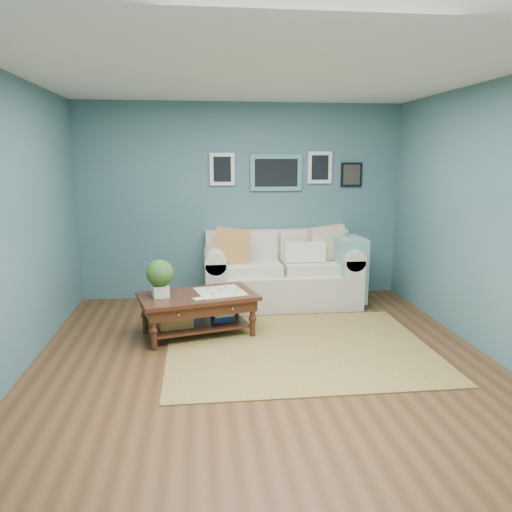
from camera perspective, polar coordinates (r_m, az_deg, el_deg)
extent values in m
plane|color=brown|center=(4.92, 1.07, -12.24)|extent=(5.00, 5.00, 0.00)
plane|color=white|center=(4.58, 1.20, 20.54)|extent=(5.00, 5.00, 0.00)
cube|color=#3B5D65|center=(7.03, -1.64, 6.23)|extent=(4.50, 0.02, 2.70)
cube|color=#3B5D65|center=(2.15, 10.20, -5.32)|extent=(4.50, 0.02, 2.70)
cube|color=#3B5D65|center=(4.80, -26.56, 2.75)|extent=(0.02, 5.00, 2.70)
cube|color=#3B5D65|center=(5.35, 25.83, 3.56)|extent=(0.02, 5.00, 2.70)
cube|color=slate|center=(7.04, 2.31, 9.49)|extent=(0.72, 0.03, 0.50)
cube|color=black|center=(7.02, 2.33, 9.49)|extent=(0.60, 0.01, 0.38)
cube|color=white|center=(6.96, -3.89, 9.87)|extent=(0.34, 0.03, 0.44)
cube|color=white|center=(7.16, 7.30, 10.00)|extent=(0.34, 0.03, 0.44)
cube|color=black|center=(7.28, 10.84, 9.13)|extent=(0.30, 0.03, 0.34)
cube|color=brown|center=(5.30, 4.92, -10.44)|extent=(2.72, 2.17, 0.01)
cube|color=beige|center=(6.78, 2.85, -3.63)|extent=(1.52, 0.94, 0.45)
cube|color=beige|center=(7.03, 2.40, 0.93)|extent=(1.99, 0.24, 0.51)
cube|color=beige|center=(6.67, -4.71, -2.96)|extent=(0.26, 0.94, 0.66)
cube|color=beige|center=(6.95, 10.11, -2.50)|extent=(0.26, 0.94, 0.66)
cylinder|color=beige|center=(6.59, -4.76, -0.16)|extent=(0.28, 0.94, 0.28)
cylinder|color=beige|center=(6.88, 10.20, 0.18)|extent=(0.28, 0.94, 0.28)
cube|color=beige|center=(6.59, -0.53, -1.40)|extent=(0.77, 0.60, 0.14)
cube|color=beige|center=(6.73, 6.38, -1.22)|extent=(0.77, 0.60, 0.14)
cube|color=beige|center=(6.84, -0.80, 1.29)|extent=(0.77, 0.13, 0.39)
cube|color=beige|center=(6.97, 5.88, 1.42)|extent=(0.77, 0.13, 0.39)
cube|color=#DD8742|center=(6.52, -2.79, 1.18)|extent=(0.52, 0.19, 0.51)
cube|color=beige|center=(6.81, 8.21, 1.50)|extent=(0.51, 0.19, 0.49)
cube|color=#ECE5CC|center=(6.62, 5.60, 0.44)|extent=(0.54, 0.13, 0.26)
cube|color=#6FA09B|center=(6.80, 10.46, -1.44)|extent=(0.36, 0.59, 0.86)
cube|color=#351710|center=(5.57, -6.69, -4.57)|extent=(1.40, 1.03, 0.04)
cube|color=#351710|center=(5.60, -6.67, -5.39)|extent=(1.30, 0.92, 0.13)
cube|color=#351710|center=(5.67, -6.61, -7.80)|extent=(1.17, 0.80, 0.03)
sphere|color=gold|center=(5.22, -8.85, -6.68)|extent=(0.03, 0.03, 0.03)
sphere|color=gold|center=(5.37, -2.70, -6.06)|extent=(0.03, 0.03, 0.03)
cylinder|color=#351710|center=(5.28, -11.63, -8.33)|extent=(0.06, 0.06, 0.43)
cylinder|color=#351710|center=(5.54, -0.39, -7.13)|extent=(0.06, 0.06, 0.43)
cylinder|color=#351710|center=(5.81, -12.59, -6.55)|extent=(0.06, 0.06, 0.43)
cylinder|color=#351710|center=(6.05, -2.30, -5.55)|extent=(0.06, 0.06, 0.43)
cube|color=white|center=(5.52, -10.85, -3.95)|extent=(0.20, 0.20, 0.13)
sphere|color=#2E531D|center=(5.47, -10.93, -1.94)|extent=(0.29, 0.29, 0.29)
cube|color=white|center=(5.64, -4.11, -4.08)|extent=(0.61, 0.61, 0.01)
cube|color=#AA774C|center=(5.58, -9.26, -6.92)|extent=(0.41, 0.33, 0.21)
cube|color=navy|center=(5.75, -3.83, -6.75)|extent=(0.29, 0.25, 0.12)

